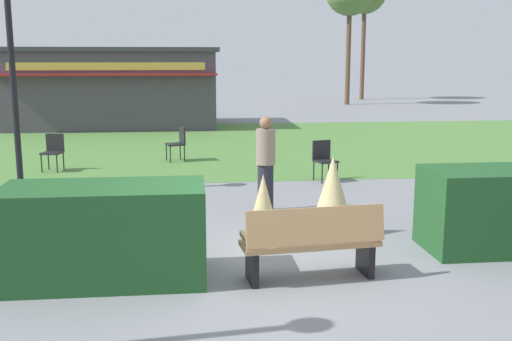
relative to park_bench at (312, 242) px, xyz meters
name	(u,v)px	position (x,y,z in m)	size (l,w,h in m)	color
ground_plane	(253,275)	(-0.69, 0.25, -0.48)	(80.00, 80.00, 0.00)	slate
lawn_patch	(215,144)	(-0.69, 11.98, -0.48)	(36.00, 12.00, 0.01)	#4C7A38
park_bench	(312,242)	(0.00, 0.00, 0.00)	(1.75, 0.71, 0.95)	tan
hedge_left	(105,234)	(-2.50, 0.27, 0.11)	(2.43, 1.10, 1.18)	#1E4C23
hedge_right	(499,209)	(2.87, 0.92, 0.10)	(2.06, 1.10, 1.16)	#1E4C23
ornamental_grass_behind_left	(263,211)	(-0.43, 1.39, 0.05)	(0.56, 0.56, 1.07)	#D1BC7F
ornamental_grass_behind_right	(332,196)	(0.68, 1.81, 0.14)	(0.73, 0.73, 1.24)	#D1BC7F
lamppost_mid	(11,54)	(-4.83, 5.22, 2.27)	(0.36, 0.36, 4.40)	black
food_kiosk	(115,87)	(-4.41, 17.60, 1.07)	(8.12, 4.71, 3.07)	#47424C
cafe_chair_west	(178,141)	(-1.78, 8.92, 0.05)	(0.55, 0.55, 0.89)	black
cafe_chair_center	(53,149)	(-4.75, 7.84, 0.05)	(0.52, 0.52, 0.89)	black
cafe_chair_north	(324,157)	(1.47, 5.98, 0.05)	(0.55, 0.55, 0.89)	black
person_strolling	(266,164)	(-0.15, 3.40, 0.38)	(0.34, 0.34, 1.69)	#23232D
parked_car_west_slot	(117,99)	(-5.21, 24.47, 0.16)	(4.32, 2.30, 1.20)	#B7BABF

